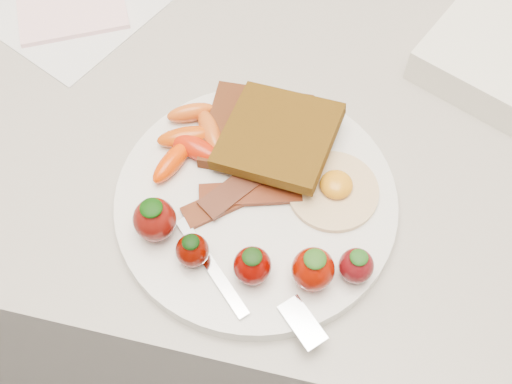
# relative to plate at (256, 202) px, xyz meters

# --- Properties ---
(counter) EXTENTS (2.00, 0.60, 0.90)m
(counter) POSITION_rel_plate_xyz_m (-0.02, 0.15, -0.46)
(counter) COLOR gray
(counter) RESTS_ON ground
(plate) EXTENTS (0.27, 0.27, 0.02)m
(plate) POSITION_rel_plate_xyz_m (0.00, 0.00, 0.00)
(plate) COLOR silver
(plate) RESTS_ON counter
(toast_lower) EXTENTS (0.10, 0.10, 0.01)m
(toast_lower) POSITION_rel_plate_xyz_m (-0.02, 0.07, 0.02)
(toast_lower) COLOR #3F1E0A
(toast_lower) RESTS_ON plate
(toast_upper) EXTENTS (0.12, 0.12, 0.02)m
(toast_upper) POSITION_rel_plate_xyz_m (0.01, 0.06, 0.03)
(toast_upper) COLOR black
(toast_upper) RESTS_ON toast_lower
(fried_egg) EXTENTS (0.10, 0.10, 0.02)m
(fried_egg) POSITION_rel_plate_xyz_m (0.07, 0.02, 0.01)
(fried_egg) COLOR beige
(fried_egg) RESTS_ON plate
(bacon_strips) EXTENTS (0.11, 0.11, 0.01)m
(bacon_strips) POSITION_rel_plate_xyz_m (-0.01, 0.00, 0.01)
(bacon_strips) COLOR black
(bacon_strips) RESTS_ON plate
(baby_carrots) EXTENTS (0.08, 0.11, 0.02)m
(baby_carrots) POSITION_rel_plate_xyz_m (-0.08, 0.04, 0.02)
(baby_carrots) COLOR #C94507
(baby_carrots) RESTS_ON plate
(strawberries) EXTENTS (0.22, 0.06, 0.05)m
(strawberries) POSITION_rel_plate_xyz_m (0.01, -0.07, 0.03)
(strawberries) COLOR #5D0C07
(strawberries) RESTS_ON plate
(fork) EXTENTS (0.16, 0.10, 0.00)m
(fork) POSITION_rel_plate_xyz_m (0.02, -0.09, 0.01)
(fork) COLOR white
(fork) RESTS_ON plate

